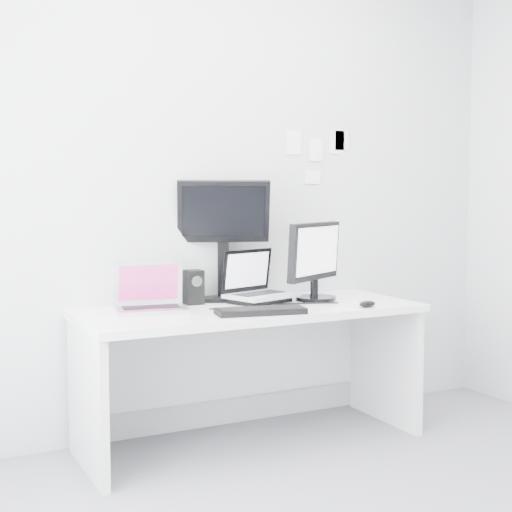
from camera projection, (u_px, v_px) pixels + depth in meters
name	position (u px, v px, depth m)	size (l,w,h in m)	color
back_wall	(223.00, 189.00, 4.11)	(3.60, 3.60, 0.00)	#BBBDC0
desk	(251.00, 376.00, 3.88)	(1.80, 0.70, 0.73)	white
macbook	(151.00, 286.00, 3.68)	(0.35, 0.26, 0.26)	silver
speaker	(194.00, 287.00, 3.95)	(0.09, 0.09, 0.18)	black
dell_laptop	(261.00, 276.00, 3.99)	(0.36, 0.28, 0.30)	silver
rear_monitor	(223.00, 239.00, 4.06)	(0.50, 0.18, 0.69)	black
samsung_monitor	(316.00, 260.00, 4.07)	(0.49, 0.23, 0.45)	black
keyboard	(261.00, 311.00, 3.63)	(0.44, 0.16, 0.03)	black
mouse	(367.00, 304.00, 3.85)	(0.11, 0.07, 0.03)	black
wall_note_0	(294.00, 142.00, 4.28)	(0.10, 0.00, 0.14)	white
wall_note_1	(316.00, 150.00, 4.35)	(0.09, 0.00, 0.13)	white
wall_note_2	(337.00, 142.00, 4.42)	(0.10, 0.00, 0.14)	white
wall_note_3	(313.00, 177.00, 4.36)	(0.11, 0.00, 0.08)	white
wall_note_4	(342.00, 140.00, 4.43)	(0.10, 0.00, 0.12)	white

